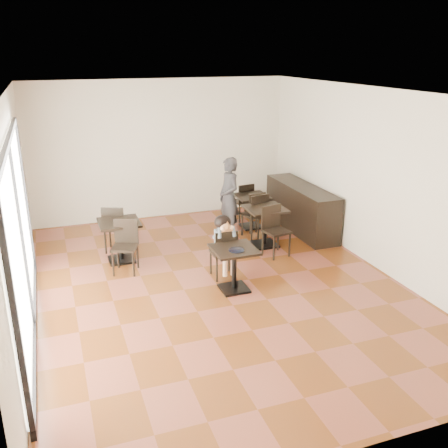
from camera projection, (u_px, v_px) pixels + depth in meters
name	position (u px, v px, depth m)	size (l,w,h in m)	color
floor	(217.00, 285.00, 8.54)	(6.00, 8.00, 0.01)	brown
ceiling	(216.00, 92.00, 7.48)	(6.00, 8.00, 0.01)	white
wall_back	(161.00, 150.00, 11.56)	(6.00, 0.01, 3.20)	silver
wall_front	(361.00, 311.00, 4.45)	(6.00, 0.01, 3.20)	silver
wall_left	(16.00, 214.00, 7.06)	(0.01, 8.00, 3.20)	silver
wall_right	(374.00, 179.00, 8.95)	(0.01, 8.00, 3.20)	silver
storefront_window	(19.00, 239.00, 6.69)	(0.04, 4.50, 2.60)	white
child_table	(234.00, 269.00, 8.24)	(0.71, 0.71, 0.75)	black
child_chair	(223.00, 253.00, 8.70)	(0.40, 0.40, 0.90)	black
child	(223.00, 247.00, 8.66)	(0.40, 0.56, 1.13)	slate
plate	(236.00, 250.00, 8.02)	(0.25, 0.25, 0.02)	black
pizza_slice	(227.00, 228.00, 8.36)	(0.26, 0.20, 0.06)	tan
adult_patron	(229.00, 197.00, 10.56)	(0.62, 0.41, 1.69)	#36353B
cafe_table_mid	(265.00, 227.00, 10.11)	(0.76, 0.76, 0.81)	black
cafe_table_left	(120.00, 241.00, 9.38)	(0.75, 0.75, 0.79)	black
cafe_table_back	(251.00, 211.00, 11.19)	(0.70, 0.70, 0.74)	black
chair_mid_a	(254.00, 215.00, 10.57)	(0.44, 0.44, 0.97)	black
chair_mid_b	(276.00, 232.00, 9.60)	(0.44, 0.44, 0.97)	black
chair_left_a	(116.00, 228.00, 9.84)	(0.43, 0.43, 0.95)	black
chair_left_b	(125.00, 248.00, 8.86)	(0.43, 0.43, 0.95)	black
chair_back_a	(242.00, 201.00, 11.65)	(0.40, 0.40, 0.89)	black
chair_back_b	(261.00, 215.00, 10.67)	(0.40, 0.40, 0.89)	black
service_counter	(301.00, 208.00, 10.99)	(0.60, 2.40, 1.00)	black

